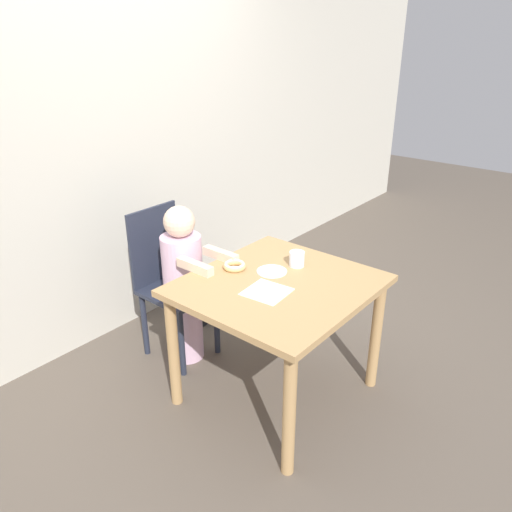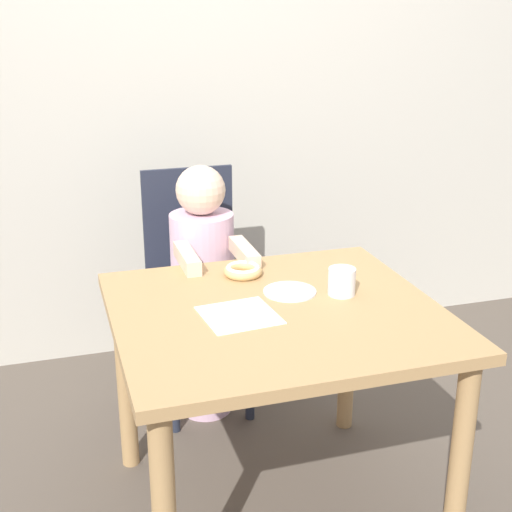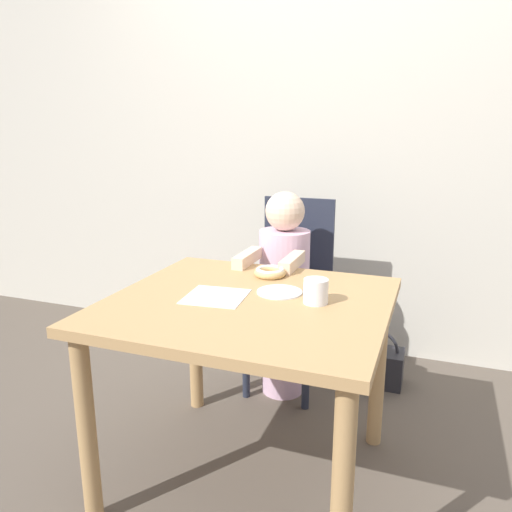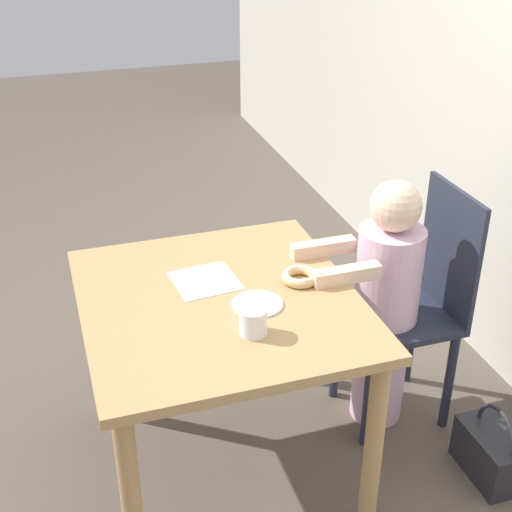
% 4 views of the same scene
% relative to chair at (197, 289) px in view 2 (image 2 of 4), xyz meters
% --- Properties ---
extents(ground_plane, '(12.00, 12.00, 0.00)m').
position_rel_chair_xyz_m(ground_plane, '(0.07, -0.77, -0.48)').
color(ground_plane, brown).
extents(wall_back, '(8.00, 0.05, 2.50)m').
position_rel_chair_xyz_m(wall_back, '(0.07, 0.53, 0.77)').
color(wall_back, beige).
rests_on(wall_back, ground_plane).
extents(dining_table, '(0.94, 0.88, 0.71)m').
position_rel_chair_xyz_m(dining_table, '(0.07, -0.77, 0.12)').
color(dining_table, tan).
rests_on(dining_table, ground_plane).
extents(chair, '(0.36, 0.40, 0.94)m').
position_rel_chair_xyz_m(chair, '(0.00, 0.00, 0.00)').
color(chair, '#232838').
rests_on(chair, ground_plane).
extents(child_figure, '(0.25, 0.46, 1.00)m').
position_rel_chair_xyz_m(child_figure, '(0.00, -0.12, 0.03)').
color(child_figure, silver).
rests_on(child_figure, ground_plane).
extents(donut, '(0.13, 0.13, 0.03)m').
position_rel_chair_xyz_m(donut, '(0.05, -0.48, 0.25)').
color(donut, '#DBB270').
rests_on(donut, dining_table).
extents(napkin, '(0.22, 0.22, 0.00)m').
position_rel_chair_xyz_m(napkin, '(-0.04, -0.78, 0.23)').
color(napkin, white).
rests_on(napkin, dining_table).
extents(handbag, '(0.27, 0.16, 0.29)m').
position_rel_chair_xyz_m(handbag, '(0.42, 0.13, -0.38)').
color(handbag, '#232328').
rests_on(handbag, ground_plane).
extents(cup, '(0.08, 0.08, 0.08)m').
position_rel_chair_xyz_m(cup, '(0.30, -0.72, 0.27)').
color(cup, white).
rests_on(cup, dining_table).
extents(plate, '(0.16, 0.16, 0.01)m').
position_rel_chair_xyz_m(plate, '(0.15, -0.66, 0.23)').
color(plate, silver).
rests_on(plate, dining_table).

